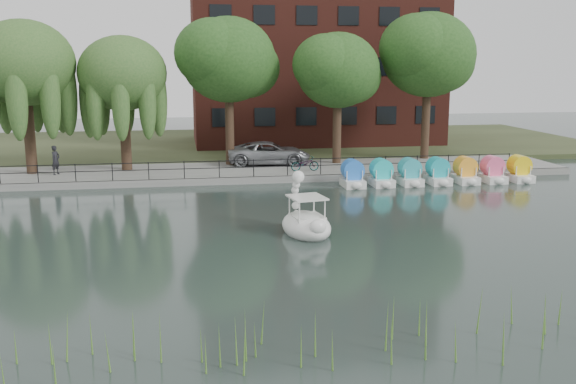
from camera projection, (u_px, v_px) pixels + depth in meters
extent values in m
plane|color=#313E3A|center=(292.00, 246.00, 24.71)|extent=(120.00, 120.00, 0.00)
cube|color=gray|center=(249.00, 172.00, 40.14)|extent=(40.00, 6.00, 0.40)
cube|color=gray|center=(254.00, 180.00, 37.29)|extent=(40.00, 0.25, 0.40)
cube|color=#47512D|center=(231.00, 144.00, 53.68)|extent=(60.00, 22.00, 0.36)
cylinder|color=black|center=(254.00, 160.00, 37.25)|extent=(32.00, 0.04, 0.04)
cylinder|color=black|center=(254.00, 167.00, 37.33)|extent=(32.00, 0.04, 0.04)
cylinder|color=black|center=(254.00, 168.00, 37.34)|extent=(0.05, 0.05, 1.00)
cube|color=#4C1E16|center=(314.00, 32.00, 52.97)|extent=(20.00, 10.00, 18.00)
cylinder|color=#473323|center=(30.00, 138.00, 38.08)|extent=(0.60, 0.60, 4.20)
ellipsoid|color=#547536|center=(24.00, 63.00, 37.20)|extent=(5.88, 5.88, 5.00)
cylinder|color=#473323|center=(126.00, 139.00, 39.49)|extent=(0.60, 0.60, 3.80)
ellipsoid|color=#547536|center=(122.00, 73.00, 38.69)|extent=(5.32, 5.32, 4.52)
cylinder|color=#473323|center=(230.00, 130.00, 41.43)|extent=(0.60, 0.60, 4.50)
ellipsoid|color=#3B6827|center=(228.00, 60.00, 40.54)|extent=(6.00, 6.00, 5.10)
cylinder|color=#473323|center=(337.00, 132.00, 42.11)|extent=(0.60, 0.60, 4.05)
ellipsoid|color=#3B6827|center=(338.00, 70.00, 41.31)|extent=(5.40, 5.40, 4.59)
cylinder|color=#473323|center=(426.00, 124.00, 44.05)|extent=(0.60, 0.60, 4.72)
ellipsoid|color=#3B6827|center=(429.00, 55.00, 43.12)|extent=(6.30, 6.30, 5.36)
imported|color=gray|center=(269.00, 151.00, 41.63)|extent=(3.24, 6.32, 1.71)
imported|color=gray|center=(305.00, 163.00, 39.19)|extent=(0.64, 1.73, 1.00)
imported|color=black|center=(55.00, 158.00, 37.85)|extent=(0.77, 0.86, 1.98)
ellipsoid|color=white|center=(306.00, 226.00, 26.32)|extent=(2.33, 3.22, 0.65)
cube|color=white|center=(307.00, 219.00, 26.16)|extent=(1.41, 1.50, 0.33)
cube|color=white|center=(307.00, 197.00, 26.03)|extent=(1.60, 1.68, 0.07)
ellipsoid|color=white|center=(318.00, 227.00, 25.11)|extent=(0.77, 0.64, 0.61)
sphere|color=white|center=(298.00, 177.00, 26.85)|extent=(0.52, 0.52, 0.52)
cone|color=black|center=(295.00, 176.00, 27.18)|extent=(0.26, 0.32, 0.22)
cylinder|color=yellow|center=(297.00, 176.00, 27.04)|extent=(0.30, 0.16, 0.28)
cube|color=white|center=(353.00, 183.00, 36.38)|extent=(1.15, 1.70, 0.44)
cylinder|color=#2D79EA|center=(352.00, 170.00, 36.33)|extent=(0.90, 1.20, 0.90)
cube|color=white|center=(381.00, 182.00, 36.65)|extent=(1.15, 1.70, 0.44)
cylinder|color=#22C8CA|center=(381.00, 169.00, 36.60)|extent=(0.90, 1.20, 0.90)
cube|color=white|center=(410.00, 181.00, 36.93)|extent=(1.15, 1.70, 0.44)
cylinder|color=#30AAB8|center=(410.00, 168.00, 36.88)|extent=(0.90, 1.20, 0.90)
cube|color=white|center=(438.00, 180.00, 37.20)|extent=(1.15, 1.70, 0.44)
cylinder|color=#1FADB8|center=(438.00, 168.00, 37.15)|extent=(0.90, 1.20, 0.90)
cube|color=white|center=(465.00, 179.00, 37.47)|extent=(1.15, 1.70, 0.44)
cylinder|color=#FFA72B|center=(465.00, 167.00, 37.42)|extent=(0.90, 1.20, 0.90)
cube|color=white|center=(493.00, 178.00, 37.74)|extent=(1.15, 1.70, 0.44)
cylinder|color=#F95E8F|center=(493.00, 166.00, 37.69)|extent=(0.90, 1.20, 0.90)
cube|color=white|center=(519.00, 178.00, 38.02)|extent=(1.15, 1.70, 0.44)
cylinder|color=yellow|center=(519.00, 165.00, 37.97)|extent=(0.90, 1.20, 0.90)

